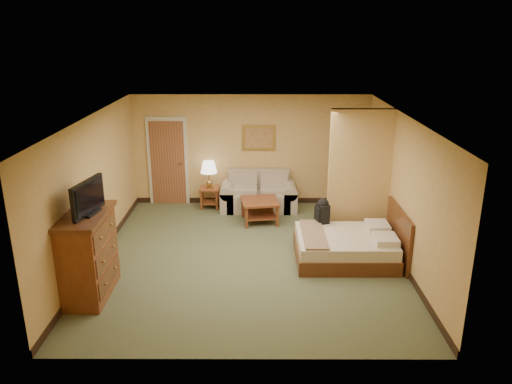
{
  "coord_description": "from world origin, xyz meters",
  "views": [
    {
      "loc": [
        0.17,
        -8.4,
        4.06
      ],
      "look_at": [
        0.14,
        0.6,
        1.07
      ],
      "focal_mm": 35.0,
      "sensor_mm": 36.0,
      "label": 1
    }
  ],
  "objects_px": {
    "bed": "(349,246)",
    "coffee_table": "(260,206)",
    "dresser": "(88,255)",
    "loveseat": "(259,197)"
  },
  "relations": [
    {
      "from": "loveseat",
      "to": "bed",
      "type": "relative_size",
      "value": 0.94
    },
    {
      "from": "bed",
      "to": "dresser",
      "type": "bearing_deg",
      "value": -163.61
    },
    {
      "from": "coffee_table",
      "to": "dresser",
      "type": "height_order",
      "value": "dresser"
    },
    {
      "from": "bed",
      "to": "coffee_table",
      "type": "bearing_deg",
      "value": 131.06
    },
    {
      "from": "coffee_table",
      "to": "bed",
      "type": "bearing_deg",
      "value": -48.94
    },
    {
      "from": "dresser",
      "to": "bed",
      "type": "distance_m",
      "value": 4.5
    },
    {
      "from": "loveseat",
      "to": "coffee_table",
      "type": "bearing_deg",
      "value": -88.58
    },
    {
      "from": "coffee_table",
      "to": "dresser",
      "type": "distance_m",
      "value": 4.13
    },
    {
      "from": "loveseat",
      "to": "dresser",
      "type": "bearing_deg",
      "value": -124.09
    },
    {
      "from": "loveseat",
      "to": "bed",
      "type": "height_order",
      "value": "bed"
    }
  ]
}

